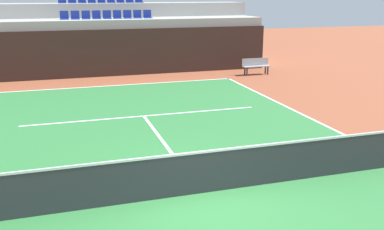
{
  "coord_description": "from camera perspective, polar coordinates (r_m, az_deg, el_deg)",
  "views": [
    {
      "loc": [
        -2.77,
        -8.2,
        4.22
      ],
      "look_at": [
        0.41,
        2.0,
        1.2
      ],
      "focal_mm": 40.8,
      "sensor_mm": 36.0,
      "label": 1
    }
  ],
  "objects": [
    {
      "name": "centre_service_line",
      "position": [
        12.46,
        -3.45,
        -3.98
      ],
      "size": [
        0.1,
        6.4,
        0.0
      ],
      "primitive_type": "cube",
      "color": "white",
      "rests_on": "court_surface"
    },
    {
      "name": "seating_row_upper",
      "position": [
        26.73,
        -11.74,
        14.42
      ],
      "size": [
        4.86,
        0.44,
        0.44
      ],
      "color": "navy",
      "rests_on": "stands_tier_upper"
    },
    {
      "name": "stands_tier_lower",
      "position": [
        24.41,
        -10.82,
        8.91
      ],
      "size": [
        17.02,
        2.4,
        2.84
      ],
      "primitive_type": "cube",
      "color": "#9E9E99",
      "rests_on": "ground_plane"
    },
    {
      "name": "ground_plane",
      "position": [
        9.63,
        1.24,
        -10.21
      ],
      "size": [
        80.0,
        80.0,
        0.0
      ],
      "primitive_type": "plane",
      "color": "brown"
    },
    {
      "name": "player_bench",
      "position": [
        23.43,
        8.36,
        6.49
      ],
      "size": [
        1.5,
        0.4,
        0.85
      ],
      "color": "#99999E",
      "rests_on": "ground_plane"
    },
    {
      "name": "service_line_far",
      "position": [
        15.44,
        -6.32,
        -0.13
      ],
      "size": [
        8.26,
        0.1,
        0.0
      ],
      "primitive_type": "cube",
      "color": "white",
      "rests_on": "court_surface"
    },
    {
      "name": "stands_tier_upper",
      "position": [
        26.74,
        -11.49,
        10.28
      ],
      "size": [
        17.02,
        2.4,
        3.61
      ],
      "primitive_type": "cube",
      "color": "#9E9E99",
      "rests_on": "ground_plane"
    },
    {
      "name": "back_wall",
      "position": [
        23.11,
        -10.38,
        8.01
      ],
      "size": [
        17.02,
        0.3,
        2.4
      ],
      "primitive_type": "cube",
      "color": "black",
      "rests_on": "ground_plane"
    },
    {
      "name": "seating_row_lower",
      "position": [
        24.37,
        -11.04,
        12.55
      ],
      "size": [
        4.86,
        0.44,
        0.44
      ],
      "color": "navy",
      "rests_on": "stands_tier_lower"
    },
    {
      "name": "tennis_net",
      "position": [
        9.42,
        1.26,
        -7.43
      ],
      "size": [
        11.08,
        0.08,
        1.07
      ],
      "color": "black",
      "rests_on": "court_surface"
    },
    {
      "name": "baseline_far",
      "position": [
        20.77,
        -9.31,
        3.87
      ],
      "size": [
        11.0,
        0.1,
        0.0
      ],
      "primitive_type": "cube",
      "color": "white",
      "rests_on": "court_surface"
    },
    {
      "name": "court_surface",
      "position": [
        9.63,
        1.24,
        -10.18
      ],
      "size": [
        11.0,
        24.0,
        0.01
      ],
      "primitive_type": "cube",
      "color": "#2D7238",
      "rests_on": "ground_plane"
    }
  ]
}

